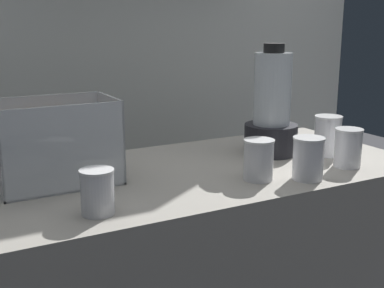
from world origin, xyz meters
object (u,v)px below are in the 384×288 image
object	(u,v)px
juice_cup_orange_left	(258,162)
juice_cup_carrot_middle	(308,160)
juice_cup_carrot_far_right	(327,138)
blender_pitcher	(272,112)
juice_cup_mango_right	(348,150)
carrot_display_bin	(54,158)
juice_cup_pomegranate_far_left	(98,195)

from	to	relation	value
juice_cup_orange_left	juice_cup_carrot_middle	world-z (taller)	juice_cup_carrot_middle
juice_cup_carrot_middle	juice_cup_carrot_far_right	world-z (taller)	juice_cup_carrot_far_right
juice_cup_orange_left	juice_cup_carrot_far_right	bearing A→B (deg)	17.19
blender_pitcher	juice_cup_carrot_far_right	bearing A→B (deg)	-34.83
juice_cup_orange_left	juice_cup_mango_right	xyz separation A→B (m)	(0.32, -0.02, 0.00)
carrot_display_bin	blender_pitcher	distance (m)	0.72
carrot_display_bin	juice_cup_orange_left	world-z (taller)	carrot_display_bin
juice_cup_pomegranate_far_left	carrot_display_bin	bearing A→B (deg)	96.52
carrot_display_bin	juice_cup_pomegranate_far_left	distance (m)	0.28
juice_cup_carrot_middle	juice_cup_carrot_far_right	distance (m)	0.29
juice_cup_mango_right	juice_cup_carrot_far_right	world-z (taller)	juice_cup_carrot_far_right
carrot_display_bin	juice_cup_carrot_far_right	bearing A→B (deg)	-8.24
carrot_display_bin	juice_cup_orange_left	bearing A→B (deg)	-24.78
blender_pitcher	juice_cup_pomegranate_far_left	distance (m)	0.73
juice_cup_mango_right	juice_cup_orange_left	bearing A→B (deg)	175.85
juice_cup_carrot_far_right	juice_cup_pomegranate_far_left	bearing A→B (deg)	-169.98
juice_cup_carrot_middle	juice_cup_carrot_far_right	size ratio (longest dim) A/B	0.92
juice_cup_carrot_middle	juice_cup_pomegranate_far_left	bearing A→B (deg)	177.59
juice_cup_carrot_middle	juice_cup_carrot_far_right	bearing A→B (deg)	36.73
juice_cup_orange_left	juice_cup_carrot_far_right	world-z (taller)	juice_cup_carrot_far_right
blender_pitcher	juice_cup_carrot_far_right	xyz separation A→B (m)	(0.15, -0.11, -0.08)
juice_cup_carrot_far_right	juice_cup_carrot_middle	bearing A→B (deg)	-143.27
blender_pitcher	juice_cup_pomegranate_far_left	size ratio (longest dim) A/B	3.41
blender_pitcher	juice_cup_mango_right	bearing A→B (deg)	-64.92
juice_cup_orange_left	juice_cup_carrot_far_right	distance (m)	0.37
juice_cup_pomegranate_far_left	juice_cup_orange_left	xyz separation A→B (m)	(0.48, 0.04, 0.00)
juice_cup_orange_left	carrot_display_bin	bearing A→B (deg)	155.22
juice_cup_mango_right	juice_cup_pomegranate_far_left	bearing A→B (deg)	-178.96
carrot_display_bin	juice_cup_pomegranate_far_left	size ratio (longest dim) A/B	2.98
blender_pitcher	juice_cup_mango_right	world-z (taller)	blender_pitcher
juice_cup_pomegranate_far_left	juice_cup_carrot_far_right	bearing A→B (deg)	10.02
juice_cup_pomegranate_far_left	blender_pitcher	bearing A→B (deg)	20.36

